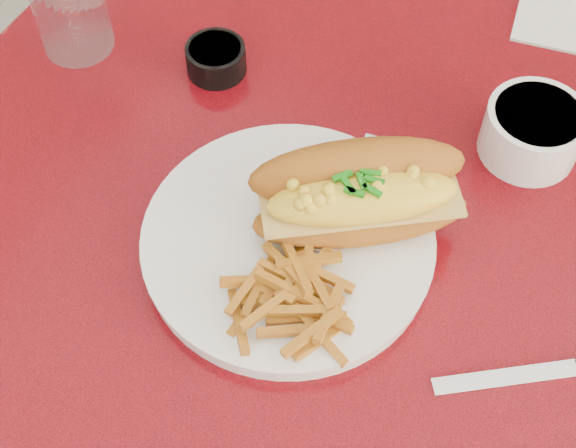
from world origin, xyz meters
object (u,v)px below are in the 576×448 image
at_px(dinner_plate, 288,242).
at_px(sauce_cup_left, 216,58).
at_px(diner_table, 466,311).
at_px(gravy_ramekin, 533,131).
at_px(fork, 353,191).
at_px(mac_hoagie, 360,194).
at_px(knife, 567,369).

height_order(dinner_plate, sauce_cup_left, sauce_cup_left).
bearing_deg(dinner_plate, sauce_cup_left, 135.43).
bearing_deg(diner_table, dinner_plate, -147.14).
bearing_deg(gravy_ramekin, sauce_cup_left, -172.61).
xyz_separation_m(fork, gravy_ramekin, (0.13, 0.14, 0.01)).
distance_m(diner_table, dinner_plate, 0.26).
xyz_separation_m(mac_hoagie, sauce_cup_left, (-0.22, 0.12, -0.04)).
bearing_deg(mac_hoagie, knife, -47.69).
bearing_deg(mac_hoagie, sauce_cup_left, 116.37).
bearing_deg(dinner_plate, knife, -0.49).
bearing_deg(dinner_plate, gravy_ramekin, 53.12).
distance_m(sauce_cup_left, knife, 0.47).
relative_size(sauce_cup_left, knife, 0.50).
height_order(fork, knife, fork).
xyz_separation_m(dinner_plate, fork, (0.03, 0.07, 0.01)).
bearing_deg(knife, dinner_plate, 144.47).
bearing_deg(fork, sauce_cup_left, 58.05).
bearing_deg(fork, mac_hoagie, -155.33).
height_order(sauce_cup_left, knife, sauce_cup_left).
distance_m(mac_hoagie, knife, 0.23).
height_order(diner_table, knife, knife).
bearing_deg(mac_hoagie, gravy_ramekin, 20.95).
xyz_separation_m(diner_table, fork, (-0.14, -0.03, 0.18)).
bearing_deg(diner_table, gravy_ramekin, 93.56).
bearing_deg(sauce_cup_left, diner_table, -10.45).
bearing_deg(knife, diner_table, 96.26).
bearing_deg(knife, sauce_cup_left, 123.38).
bearing_deg(diner_table, mac_hoagie, -153.67).
xyz_separation_m(diner_table, knife, (0.10, -0.11, 0.16)).
relative_size(mac_hoagie, sauce_cup_left, 2.54).
bearing_deg(sauce_cup_left, knife, -21.58).
relative_size(gravy_ramekin, sauce_cup_left, 1.26).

